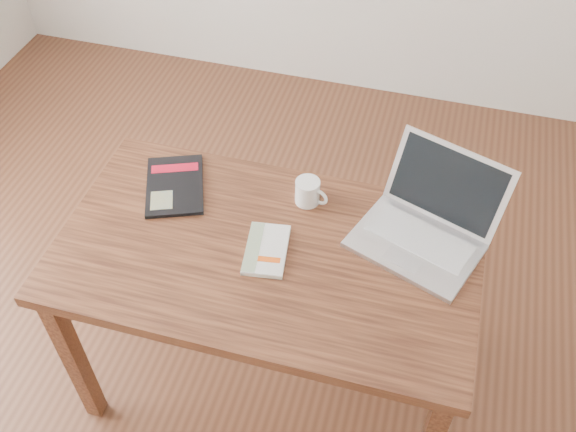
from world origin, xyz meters
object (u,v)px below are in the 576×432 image
(white_guidebook, at_px, (266,250))
(laptop, at_px, (426,224))
(desk, at_px, (267,268))
(black_guidebook, at_px, (175,185))
(coffee_mug, at_px, (308,192))

(white_guidebook, xyz_separation_m, laptop, (0.45, 0.19, 0.04))
(desk, distance_m, black_guidebook, 0.42)
(white_guidebook, relative_size, black_guidebook, 0.67)
(white_guidebook, height_order, coffee_mug, coffee_mug)
(white_guidebook, bearing_deg, coffee_mug, 65.92)
(black_guidebook, bearing_deg, coffee_mug, -14.75)
(desk, bearing_deg, coffee_mug, 73.19)
(coffee_mug, bearing_deg, black_guidebook, -154.44)
(white_guidebook, bearing_deg, black_guidebook, 145.48)
(desk, relative_size, coffee_mug, 11.33)
(laptop, relative_size, coffee_mug, 4.13)
(white_guidebook, bearing_deg, desk, 92.82)
(desk, height_order, black_guidebook, black_guidebook)
(desk, relative_size, white_guidebook, 5.90)
(white_guidebook, relative_size, coffee_mug, 1.92)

